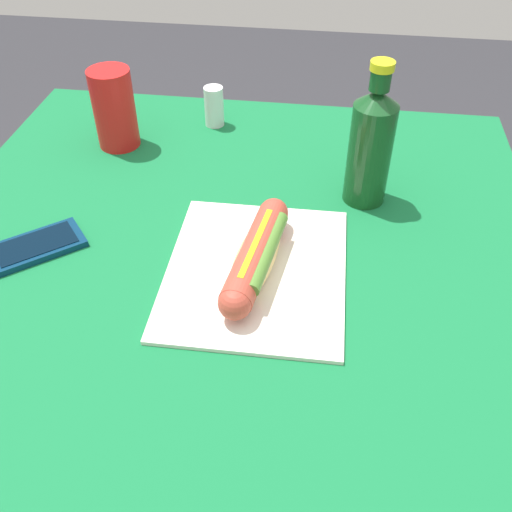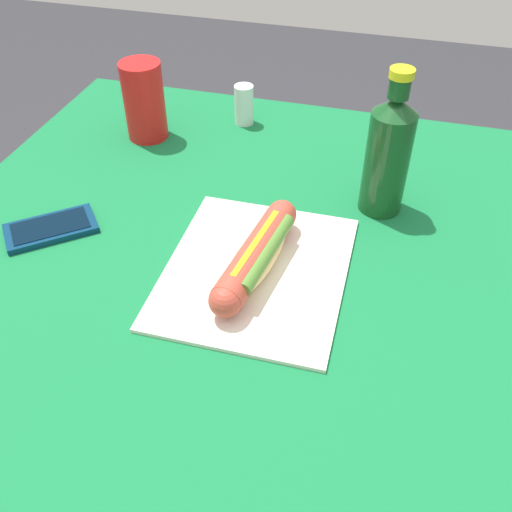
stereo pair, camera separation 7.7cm
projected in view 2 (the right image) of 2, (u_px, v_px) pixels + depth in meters
ground_plane at (237, 511)px, 1.29m from camera, size 6.00×6.00×0.00m
dining_table at (228, 332)px, 0.89m from camera, size 1.00×0.91×0.75m
paper_wrapper at (256, 271)px, 0.78m from camera, size 0.29×0.24×0.01m
hot_dog at (257, 255)px, 0.76m from camera, size 0.23×0.08×0.05m
cell_phone at (49, 230)px, 0.85m from camera, size 0.14×0.14×0.01m
soda_bottle at (388, 153)px, 0.83m from camera, size 0.07×0.07×0.22m
drinking_cup at (144, 101)px, 1.02m from camera, size 0.07×0.07×0.14m
salt_shaker at (244, 105)px, 1.08m from camera, size 0.04×0.04×0.07m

